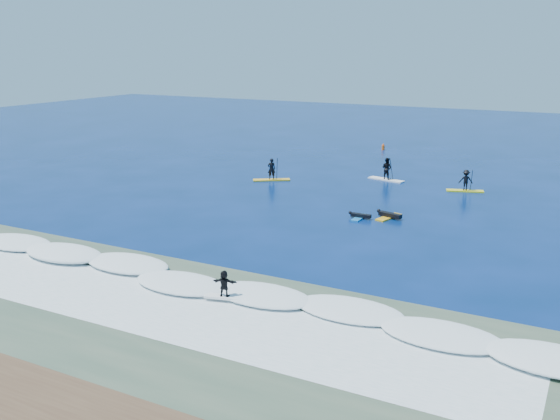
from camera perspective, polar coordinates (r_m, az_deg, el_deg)
The scene contains 11 objects.
ground at distance 38.53m, azimuth -0.79°, elevation -1.55°, with size 160.00×160.00×0.00m, color #031C47.
shallow_water at distance 27.79m, azimuth -14.90°, elevation -8.72°, with size 90.00×13.00×0.01m, color #384D3B.
breaking_wave at distance 30.59m, azimuth -9.84°, elevation -6.21°, with size 40.00×6.00×0.30m, color white.
whitewater at distance 28.46m, azimuth -13.54°, elevation -8.06°, with size 34.00×5.00×0.02m, color silver.
sup_paddler_left at distance 51.61m, azimuth -0.78°, elevation 3.45°, with size 2.95×2.34×2.14m.
sup_paddler_center at distance 52.44m, azimuth 9.72°, elevation 3.58°, with size 3.21×1.50×2.19m.
sup_paddler_right at distance 49.73m, azimuth 16.61°, elevation 2.49°, with size 2.85×1.51×1.94m.
prone_paddler_near at distance 41.05m, azimuth 9.93°, elevation -0.51°, with size 1.79×2.34×0.47m.
prone_paddler_far at distance 40.67m, azimuth 7.30°, elevation -0.58°, with size 1.52×1.93×0.40m.
wave_surfer at distance 27.45m, azimuth -5.12°, elevation -6.90°, with size 1.82×0.91×1.27m.
marker_buoy at distance 67.77m, azimuth 9.42°, elevation 5.71°, with size 0.32×0.32×0.77m.
Camera 1 is at (17.72, -32.44, 10.89)m, focal length 40.00 mm.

